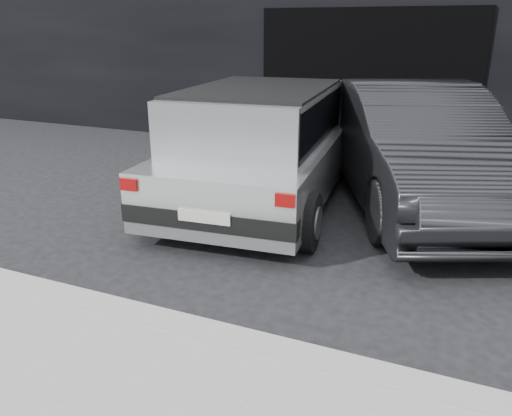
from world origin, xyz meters
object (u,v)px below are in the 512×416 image
at_px(silver_hatchback, 262,140).
at_px(cat_siamese, 196,224).
at_px(second_car, 414,145).
at_px(cat_white, 189,206).

relative_size(silver_hatchback, cat_siamese, 6.33).
distance_m(silver_hatchback, second_car, 2.02).
xyz_separation_m(second_car, cat_siamese, (-2.15, -2.11, -0.68)).
height_order(silver_hatchback, cat_siamese, silver_hatchback).
relative_size(second_car, cat_white, 7.49).
bearing_deg(cat_white, second_car, 91.73).
bearing_deg(cat_white, silver_hatchback, 116.54).
relative_size(silver_hatchback, cat_white, 6.83).
bearing_deg(second_car, cat_white, -167.88).
xyz_separation_m(second_car, cat_white, (-2.44, -1.75, -0.62)).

